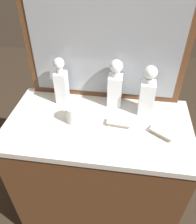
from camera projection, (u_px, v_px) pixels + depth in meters
ground_plane at (98, 208)px, 1.87m from camera, size 6.00×6.00×0.00m
dresser at (98, 173)px, 1.57m from camera, size 1.05×0.57×0.94m
dresser_mirror at (105, 40)px, 1.24m from camera, size 0.94×0.03×0.75m
crystal_decanter_front at (61, 85)px, 1.36m from camera, size 0.07×0.07×0.29m
crystal_decanter_far_left at (115, 87)px, 1.34m from camera, size 0.08×0.08×0.30m
crystal_decanter_center at (147, 95)px, 1.28m from camera, size 0.08×0.08×0.30m
crystal_tumbler_left at (73, 115)px, 1.26m from camera, size 0.09×0.09×0.10m
silver_brush_far_right at (162, 133)px, 1.19m from camera, size 0.14×0.12×0.02m
silver_brush_rear at (119, 123)px, 1.25m from camera, size 0.14×0.07×0.02m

